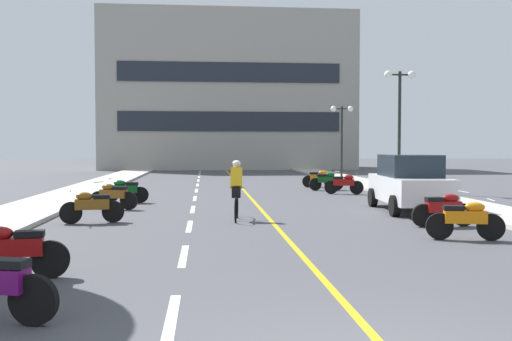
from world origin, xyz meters
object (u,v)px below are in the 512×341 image
object	(u,v)px
cyclist_rider	(236,189)
motorcycle_1	(12,250)
motorcycle_4	(92,206)
motorcycle_9	(319,178)
motorcycle_7	(344,183)
parked_car_near	(409,183)
street_lamp_mid	(400,103)
motorcycle_6	(125,190)
motorcycle_2	(466,219)
street_lamp_far	(342,124)
motorcycle_3	(444,209)
motorcycle_5	(113,195)
motorcycle_8	(327,180)

from	to	relation	value
cyclist_rider	motorcycle_1	bearing A→B (deg)	-119.18
motorcycle_4	motorcycle_9	distance (m)	15.63
motorcycle_1	motorcycle_7	xyz separation A→B (m)	(9.06, 15.21, 0.00)
parked_car_near	motorcycle_4	bearing A→B (deg)	-167.97
motorcycle_4	cyclist_rider	distance (m)	3.99
street_lamp_mid	motorcycle_1	size ratio (longest dim) A/B	3.19
cyclist_rider	motorcycle_9	bearing A→B (deg)	68.47
street_lamp_mid	motorcycle_4	world-z (taller)	street_lamp_mid
motorcycle_6	cyclist_rider	xyz separation A→B (m)	(3.83, -5.14, 0.41)
motorcycle_2	motorcycle_7	xyz separation A→B (m)	(0.30, 12.20, 0.00)
street_lamp_mid	motorcycle_9	world-z (taller)	street_lamp_mid
street_lamp_far	motorcycle_7	size ratio (longest dim) A/B	2.76
street_lamp_mid	motorcycle_3	bearing A→B (deg)	-103.59
motorcycle_9	cyclist_rider	world-z (taller)	cyclist_rider
motorcycle_5	cyclist_rider	distance (m)	4.98
motorcycle_7	motorcycle_9	bearing A→B (deg)	93.40
street_lamp_mid	motorcycle_2	distance (m)	13.92
motorcycle_6	motorcycle_7	bearing A→B (deg)	19.10
street_lamp_mid	motorcycle_6	world-z (taller)	street_lamp_mid
motorcycle_2	motorcycle_8	world-z (taller)	same
motorcycle_2	street_lamp_mid	bearing A→B (deg)	76.81
motorcycle_7	cyclist_rider	xyz separation A→B (m)	(-5.18, -8.26, 0.41)
street_lamp_far	motorcycle_6	world-z (taller)	street_lamp_far
motorcycle_2	motorcycle_8	distance (m)	14.41
motorcycle_3	motorcycle_5	xyz separation A→B (m)	(-9.21, 4.88, 0.00)
motorcycle_5	motorcycle_2	bearing A→B (deg)	-38.43
motorcycle_9	motorcycle_3	bearing A→B (deg)	-88.55
parked_car_near	motorcycle_1	world-z (taller)	parked_car_near
street_lamp_mid	motorcycle_7	xyz separation A→B (m)	(-2.77, -0.90, -3.58)
parked_car_near	motorcycle_5	bearing A→B (deg)	172.00
street_lamp_mid	cyclist_rider	xyz separation A→B (m)	(-7.95, -9.16, -3.16)
motorcycle_8	motorcycle_4	bearing A→B (deg)	-129.20
motorcycle_8	motorcycle_1	bearing A→B (deg)	-116.69
motorcycle_2	motorcycle_5	size ratio (longest dim) A/B	1.03
motorcycle_4	street_lamp_mid	bearing A→B (deg)	38.64
street_lamp_mid	motorcycle_8	bearing A→B (deg)	156.96
motorcycle_1	parked_car_near	bearing A→B (deg)	42.13
street_lamp_far	motorcycle_3	bearing A→B (deg)	-96.76
motorcycle_3	motorcycle_5	size ratio (longest dim) A/B	1.04
street_lamp_mid	motorcycle_8	world-z (taller)	street_lamp_mid
motorcycle_6	motorcycle_7	distance (m)	9.54
motorcycle_4	motorcycle_9	xyz separation A→B (m)	(8.88, 12.85, 0.00)
motorcycle_5	cyclist_rider	xyz separation A→B (m)	(3.92, -3.04, 0.41)
motorcycle_4	motorcycle_3	bearing A→B (deg)	-9.08
street_lamp_mid	motorcycle_5	xyz separation A→B (m)	(-11.87, -6.12, -3.58)
parked_car_near	motorcycle_2	distance (m)	5.71
parked_car_near	motorcycle_3	xyz separation A→B (m)	(-0.38, -3.53, -0.44)
motorcycle_4	motorcycle_2	bearing A→B (deg)	-22.06
motorcycle_8	motorcycle_7	bearing A→B (deg)	-82.11
motorcycle_9	motorcycle_8	bearing A→B (deg)	-91.52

